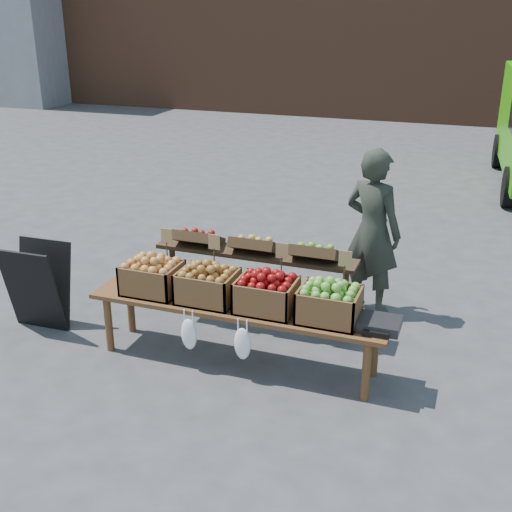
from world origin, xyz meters
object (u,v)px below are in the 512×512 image
at_px(crate_golden_apples, 152,278).
at_px(crate_russet_pears, 208,286).
at_px(chalkboard_sign, 38,286).
at_px(back_table, 255,278).
at_px(display_bench, 237,334).
at_px(weighing_scale, 379,324).
at_px(vendor, 372,232).
at_px(crate_green_apples, 329,305).
at_px(crate_red_apples, 266,295).

distance_m(crate_golden_apples, crate_russet_pears, 0.55).
bearing_deg(chalkboard_sign, back_table, 18.74).
distance_m(display_bench, weighing_scale, 1.29).
bearing_deg(chalkboard_sign, vendor, 25.21).
xyz_separation_m(back_table, weighing_scale, (1.34, -0.72, 0.09)).
bearing_deg(display_bench, crate_russet_pears, 180.00).
xyz_separation_m(display_bench, crate_russet_pears, (-0.28, 0.00, 0.42)).
distance_m(display_bench, crate_green_apples, 0.93).
relative_size(back_table, display_bench, 0.78).
distance_m(crate_russet_pears, weighing_scale, 1.53).
bearing_deg(crate_golden_apples, back_table, 44.36).
relative_size(display_bench, crate_red_apples, 5.40).
distance_m(vendor, chalkboard_sign, 3.39).
distance_m(chalkboard_sign, crate_red_apples, 2.39).
height_order(crate_golden_apples, crate_red_apples, same).
bearing_deg(vendor, crate_red_apples, 89.49).
xyz_separation_m(crate_green_apples, weighing_scale, (0.42, 0.00, -0.10)).
height_order(crate_red_apples, crate_green_apples, same).
bearing_deg(crate_golden_apples, chalkboard_sign, -179.10).
height_order(crate_red_apples, weighing_scale, crate_red_apples).
xyz_separation_m(back_table, crate_green_apples, (0.91, -0.72, 0.19)).
xyz_separation_m(back_table, crate_russet_pears, (-0.19, -0.72, 0.19)).
bearing_deg(crate_russet_pears, crate_golden_apples, 180.00).
bearing_deg(crate_russet_pears, chalkboard_sign, -179.37).
relative_size(vendor, crate_green_apples, 3.47).
xyz_separation_m(crate_golden_apples, weighing_scale, (2.08, 0.00, -0.10)).
relative_size(vendor, back_table, 0.83).
height_order(vendor, crate_red_apples, vendor).
bearing_deg(display_bench, chalkboard_sign, -179.45).
height_order(back_table, crate_green_apples, back_table).
height_order(crate_russet_pears, crate_green_apples, same).
height_order(crate_russet_pears, weighing_scale, crate_russet_pears).
bearing_deg(weighing_scale, back_table, 151.73).
distance_m(chalkboard_sign, display_bench, 2.10).
distance_m(crate_russet_pears, crate_red_apples, 0.55).
distance_m(crate_green_apples, weighing_scale, 0.44).
distance_m(vendor, weighing_scale, 1.55).
bearing_deg(chalkboard_sign, crate_golden_apples, -0.59).
relative_size(crate_golden_apples, weighing_scale, 1.47).
distance_m(vendor, back_table, 1.31).
bearing_deg(crate_green_apples, crate_golden_apples, 180.00).
bearing_deg(crate_red_apples, vendor, 67.04).
distance_m(crate_red_apples, crate_green_apples, 0.55).
xyz_separation_m(chalkboard_sign, back_table, (2.01, 0.74, 0.08)).
xyz_separation_m(chalkboard_sign, crate_red_apples, (2.37, 0.02, 0.27)).
xyz_separation_m(display_bench, crate_red_apples, (0.27, 0.00, 0.42)).
xyz_separation_m(display_bench, weighing_scale, (1.25, 0.00, 0.33)).
bearing_deg(crate_red_apples, display_bench, 180.00).
bearing_deg(vendor, crate_green_apples, 109.32).
distance_m(vendor, crate_red_apples, 1.63).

